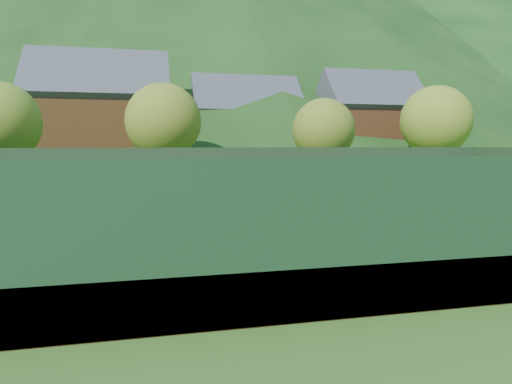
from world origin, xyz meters
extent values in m
plane|color=#2A4D18|center=(0.00, 0.00, 0.00)|extent=(400.00, 400.00, 0.00)
cube|color=#C2521F|center=(0.00, 0.00, 0.01)|extent=(40.00, 24.00, 0.02)
cone|color=black|center=(10.00, 160.00, 55.00)|extent=(280.00, 280.00, 110.00)
cone|color=#133311|center=(90.00, 150.00, 47.50)|extent=(260.00, 260.00, 95.00)
imported|color=#18349E|center=(-3.65, -3.17, 0.89)|extent=(0.68, 0.48, 1.74)
imported|color=#D85213|center=(3.04, 1.61, 0.69)|extent=(0.75, 0.64, 1.34)
imported|color=#E24F14|center=(3.05, 3.39, 0.66)|extent=(0.81, 0.55, 1.28)
imported|color=#CD4712|center=(5.29, 2.38, 0.72)|extent=(0.80, 0.66, 1.40)
imported|color=#D74E13|center=(8.30, 1.07, 0.69)|extent=(0.95, 0.66, 1.35)
sphere|color=#C4EB27|center=(-6.83, -9.41, 0.05)|extent=(0.07, 0.07, 0.07)
sphere|color=#C4EB27|center=(-1.69, -1.62, 0.05)|extent=(0.07, 0.07, 0.07)
sphere|color=#C4EB27|center=(-8.84, -5.22, 0.05)|extent=(0.07, 0.07, 0.07)
sphere|color=#C4EB27|center=(1.74, -8.69, 0.05)|extent=(0.07, 0.07, 0.07)
sphere|color=#C4EB27|center=(4.48, -3.13, 0.05)|extent=(0.07, 0.07, 0.07)
sphere|color=#C4EB27|center=(-0.73, -2.65, 0.05)|extent=(0.07, 0.07, 0.07)
sphere|color=#C4EB27|center=(-0.10, -9.50, 0.05)|extent=(0.07, 0.07, 0.07)
sphere|color=#C4EB27|center=(-5.78, -8.45, 0.05)|extent=(0.07, 0.07, 0.07)
sphere|color=#C4EB27|center=(-5.92, -7.36, 0.05)|extent=(0.07, 0.07, 0.07)
sphere|color=#C4EB27|center=(-1.10, -9.39, 0.05)|extent=(0.07, 0.07, 0.07)
sphere|color=#C4EB27|center=(-1.26, -5.25, 0.05)|extent=(0.07, 0.07, 0.07)
sphere|color=#C4EB27|center=(-0.57, -7.12, 0.05)|extent=(0.07, 0.07, 0.07)
sphere|color=#C4EB27|center=(6.19, -3.21, 0.05)|extent=(0.07, 0.07, 0.07)
sphere|color=#C4EB27|center=(-4.54, -0.85, 0.05)|extent=(0.07, 0.07, 0.07)
sphere|color=#C4EB27|center=(-7.10, -8.62, 0.05)|extent=(0.07, 0.07, 0.07)
sphere|color=#C4EB27|center=(-4.73, -3.36, 0.05)|extent=(0.07, 0.07, 0.07)
sphere|color=#C4EB27|center=(-8.34, -1.43, 0.05)|extent=(0.07, 0.07, 0.07)
sphere|color=#C4EB27|center=(3.84, -8.36, 0.05)|extent=(0.07, 0.07, 0.07)
sphere|color=#C4EB27|center=(-6.82, -3.87, 0.05)|extent=(0.07, 0.07, 0.07)
sphere|color=#C4EB27|center=(0.52, -1.01, 0.05)|extent=(0.07, 0.07, 0.07)
sphere|color=#C4EB27|center=(-5.74, -4.06, 0.05)|extent=(0.07, 0.07, 0.07)
cube|color=white|center=(11.88, 0.00, 0.02)|extent=(0.06, 10.97, 0.00)
cube|color=white|center=(0.00, -5.49, 0.02)|extent=(23.77, 0.06, 0.00)
cube|color=silver|center=(0.00, 5.49, 0.02)|extent=(23.77, 0.06, 0.00)
cube|color=silver|center=(0.00, -4.12, 0.02)|extent=(23.77, 0.06, 0.00)
cube|color=white|center=(0.00, 4.12, 0.02)|extent=(23.77, 0.06, 0.00)
cube|color=silver|center=(-6.40, 0.00, 0.02)|extent=(0.06, 8.23, 0.00)
cube|color=white|center=(6.40, 0.00, 0.02)|extent=(0.06, 8.23, 0.00)
cube|color=white|center=(0.00, 0.00, 0.02)|extent=(12.80, 0.06, 0.00)
cube|color=white|center=(0.00, 0.00, 0.02)|extent=(0.06, 10.97, 0.00)
cube|color=black|center=(0.00, 0.00, 0.47)|extent=(0.03, 11.97, 0.90)
cube|color=white|center=(0.00, 0.00, 0.94)|extent=(0.05, 11.97, 0.06)
cylinder|color=black|center=(0.00, -5.99, 0.57)|extent=(0.10, 0.10, 1.10)
cylinder|color=black|center=(0.00, 5.99, 0.57)|extent=(0.10, 0.10, 1.10)
cube|color=black|center=(0.00, 12.00, 1.52)|extent=(40.00, 0.05, 3.00)
cube|color=#195822|center=(0.00, 12.00, 0.52)|extent=(40.40, 0.05, 1.00)
cube|color=black|center=(0.00, -12.00, 1.52)|extent=(40.00, 0.05, 3.00)
cube|color=#185422|center=(0.00, -12.00, 0.52)|extent=(40.40, 0.05, 1.00)
cylinder|color=black|center=(-6.67, -4.20, 0.30)|extent=(0.02, 0.02, 0.55)
cylinder|color=black|center=(-6.12, -4.20, 0.30)|extent=(0.02, 0.02, 0.55)
cylinder|color=black|center=(-6.67, -3.65, 0.30)|extent=(0.02, 0.02, 0.55)
cylinder|color=black|center=(-6.12, -3.65, 0.30)|extent=(0.02, 0.02, 0.55)
cube|color=black|center=(-6.39, -3.93, 0.57)|extent=(0.55, 0.55, 0.02)
cube|color=black|center=(-6.39, -4.20, 0.80)|extent=(0.55, 0.02, 0.45)
cube|color=black|center=(-6.39, -3.65, 0.80)|extent=(0.55, 0.02, 0.45)
cube|color=black|center=(-6.67, -3.93, 0.80)|extent=(0.02, 0.55, 0.45)
cube|color=black|center=(-6.12, -3.93, 0.80)|extent=(0.02, 0.55, 0.45)
sphere|color=#CCE526|center=(-6.60, -4.13, 0.99)|extent=(0.07, 0.07, 0.07)
sphere|color=#CCE526|center=(-6.60, -4.00, 0.99)|extent=(0.07, 0.07, 0.07)
sphere|color=#CCE526|center=(-6.60, -3.86, 0.99)|extent=(0.07, 0.07, 0.07)
sphere|color=#CCE526|center=(-6.60, -3.72, 0.99)|extent=(0.07, 0.07, 0.07)
sphere|color=#CCE526|center=(-6.46, -4.13, 0.99)|extent=(0.07, 0.07, 0.07)
sphere|color=#CCE526|center=(-6.46, -4.00, 0.99)|extent=(0.07, 0.07, 0.07)
sphere|color=#CCE526|center=(-6.46, -3.86, 0.99)|extent=(0.07, 0.07, 0.07)
sphere|color=#CCE526|center=(-6.46, -3.72, 0.99)|extent=(0.07, 0.07, 0.07)
sphere|color=#CCE526|center=(-6.32, -4.13, 0.99)|extent=(0.07, 0.07, 0.07)
sphere|color=#CCE526|center=(-6.32, -4.00, 0.99)|extent=(0.07, 0.07, 0.07)
sphere|color=#CCE526|center=(-6.32, -3.86, 0.99)|extent=(0.07, 0.07, 0.07)
sphere|color=#CCE526|center=(-6.32, -3.72, 0.99)|extent=(0.07, 0.07, 0.07)
sphere|color=#CCE526|center=(-6.19, -4.13, 0.99)|extent=(0.07, 0.07, 0.07)
sphere|color=#CCE526|center=(-6.19, -4.00, 0.99)|extent=(0.07, 0.07, 0.07)
sphere|color=#CCE526|center=(-6.19, -3.86, 0.99)|extent=(0.07, 0.07, 0.07)
sphere|color=#CCE526|center=(-6.19, -3.72, 0.99)|extent=(0.07, 0.07, 0.07)
cube|color=beige|center=(-10.00, 30.00, 1.44)|extent=(12.00, 9.00, 2.88)
cube|color=#37210F|center=(-10.00, 30.00, 5.12)|extent=(12.24, 9.18, 4.48)
cube|color=#414249|center=(-10.00, 30.00, 7.96)|extent=(13.80, 9.93, 9.93)
cube|color=beige|center=(6.00, 34.00, 1.26)|extent=(11.00, 8.00, 2.52)
cube|color=#3A1E0F|center=(6.00, 34.00, 4.48)|extent=(11.22, 8.16, 3.92)
cube|color=#414149|center=(6.00, 34.00, 7.04)|extent=(12.65, 8.82, 8.82)
cube|color=beige|center=(20.00, 30.00, 1.35)|extent=(10.00, 8.00, 2.70)
cube|color=#3A1D0F|center=(20.00, 30.00, 4.80)|extent=(10.20, 8.16, 4.20)
cube|color=#414149|center=(20.00, 30.00, 7.50)|extent=(11.50, 8.82, 8.82)
cylinder|color=#3F2819|center=(-16.00, 18.00, 1.35)|extent=(0.36, 0.36, 2.70)
sphere|color=#46701E|center=(-16.00, 18.00, 4.88)|extent=(6.00, 6.00, 6.00)
cylinder|color=#3C2618|center=(-4.00, 20.00, 1.44)|extent=(0.36, 0.36, 2.88)
sphere|color=#51711E|center=(-4.00, 20.00, 5.20)|extent=(6.40, 6.40, 6.40)
cylinder|color=#3C2718|center=(10.00, 19.00, 1.26)|extent=(0.36, 0.36, 2.52)
sphere|color=#4D6D1D|center=(10.00, 19.00, 4.55)|extent=(5.60, 5.60, 5.60)
cylinder|color=#422C1A|center=(22.00, 20.00, 1.53)|extent=(0.36, 0.36, 3.06)
sphere|color=#557A20|center=(22.00, 20.00, 5.53)|extent=(6.80, 6.80, 6.80)
camera|label=1|loc=(-5.28, -19.61, 3.25)|focal=32.00mm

